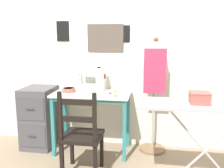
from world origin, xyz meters
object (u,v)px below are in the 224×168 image
at_px(sewing_machine, 93,80).
at_px(thread_spool_near_machine, 108,91).
at_px(thread_spool_far_edge, 115,92).
at_px(storage_box, 200,98).
at_px(wooden_chair, 81,136).
at_px(filing_cabinet, 40,117).
at_px(thread_spool_mid_table, 110,93).
at_px(scissors, 117,97).
at_px(dress_form, 155,74).
at_px(ironing_board, 208,109).
at_px(fabric_bowl, 69,90).

height_order(sewing_machine, thread_spool_near_machine, sewing_machine).
height_order(thread_spool_far_edge, storage_box, storage_box).
relative_size(wooden_chair, filing_cabinet, 1.16).
height_order(thread_spool_mid_table, thread_spool_far_edge, thread_spool_far_edge).
xyz_separation_m(sewing_machine, scissors, (0.33, -0.25, -0.14)).
xyz_separation_m(wooden_chair, storage_box, (1.10, -0.14, 0.48)).
xyz_separation_m(scissors, wooden_chair, (-0.31, -0.39, -0.33)).
bearing_deg(sewing_machine, filing_cabinet, -176.97).
bearing_deg(dress_form, ironing_board, -61.44).
bearing_deg(thread_spool_near_machine, thread_spool_far_edge, -24.65).
distance_m(wooden_chair, filing_cabinet, 0.95).
bearing_deg(thread_spool_near_machine, sewing_machine, 168.67).
height_order(scissors, thread_spool_near_machine, thread_spool_near_machine).
bearing_deg(thread_spool_mid_table, dress_form, 19.84).
height_order(scissors, ironing_board, ironing_board).
bearing_deg(sewing_machine, dress_form, 3.08).
xyz_separation_m(sewing_machine, filing_cabinet, (-0.71, -0.04, -0.50)).
bearing_deg(thread_spool_far_edge, fabric_bowl, -177.79).
bearing_deg(dress_form, thread_spool_near_machine, -172.03).
height_order(thread_spool_far_edge, filing_cabinet, thread_spool_far_edge).
relative_size(dress_form, ironing_board, 1.17).
distance_m(thread_spool_mid_table, storage_box, 1.10).
distance_m(thread_spool_mid_table, filing_cabinet, 1.03).
xyz_separation_m(filing_cabinet, ironing_board, (1.91, -0.75, 0.42)).
bearing_deg(storage_box, filing_cabinet, 157.91).
bearing_deg(sewing_machine, storage_box, -34.88).
bearing_deg(filing_cabinet, fabric_bowl, -8.90).
height_order(scissors, thread_spool_far_edge, thread_spool_far_edge).
distance_m(thread_spool_far_edge, storage_box, 1.10).
bearing_deg(fabric_bowl, sewing_machine, 20.37).
height_order(sewing_machine, ironing_board, sewing_machine).
bearing_deg(filing_cabinet, ironing_board, -21.46).
relative_size(fabric_bowl, wooden_chair, 0.17).
height_order(ironing_board, storage_box, storage_box).
bearing_deg(filing_cabinet, thread_spool_near_machine, -0.01).
relative_size(thread_spool_near_machine, wooden_chair, 0.05).
bearing_deg(fabric_bowl, thread_spool_near_machine, 8.09).
distance_m(sewing_machine, thread_spool_near_machine, 0.23).
xyz_separation_m(sewing_machine, dress_form, (0.75, 0.04, 0.09)).
height_order(thread_spool_mid_table, storage_box, storage_box).
relative_size(sewing_machine, ironing_board, 0.28).
bearing_deg(ironing_board, thread_spool_near_machine, 143.34).
xyz_separation_m(thread_spool_near_machine, thread_spool_mid_table, (0.05, -0.11, -0.00)).
distance_m(scissors, wooden_chair, 0.60).
height_order(wooden_chair, storage_box, storage_box).
bearing_deg(ironing_board, fabric_bowl, 155.22).
height_order(thread_spool_mid_table, dress_form, dress_form).
bearing_deg(thread_spool_far_edge, thread_spool_near_machine, 155.35).
distance_m(sewing_machine, fabric_bowl, 0.32).
relative_size(wooden_chair, dress_form, 0.64).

